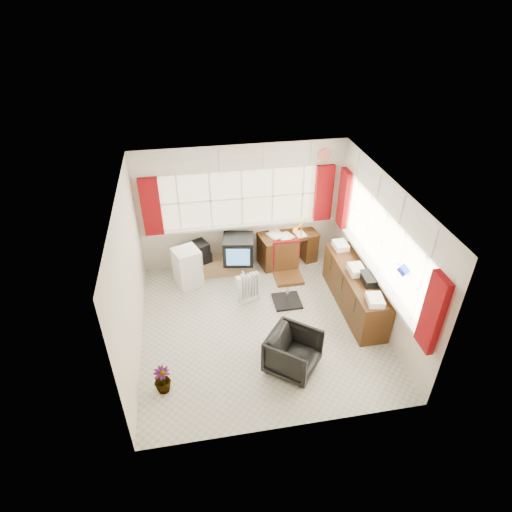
{
  "coord_description": "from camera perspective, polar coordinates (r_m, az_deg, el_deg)",
  "views": [
    {
      "loc": [
        -1.03,
        -5.34,
        5.09
      ],
      "look_at": [
        0.02,
        0.55,
        1.06
      ],
      "focal_mm": 30.0,
      "sensor_mm": 36.0,
      "label": 1
    }
  ],
  "objects": [
    {
      "name": "ground",
      "position": [
        7.45,
        0.62,
        -9.17
      ],
      "size": [
        4.0,
        4.0,
        0.0
      ],
      "primitive_type": "plane",
      "color": "beige",
      "rests_on": "ground"
    },
    {
      "name": "room_walls",
      "position": [
        6.51,
        0.7,
        0.5
      ],
      "size": [
        4.0,
        4.0,
        4.0
      ],
      "color": "beige",
      "rests_on": "ground"
    },
    {
      "name": "window_back",
      "position": [
        8.44,
        -1.78,
        4.53
      ],
      "size": [
        3.7,
        0.12,
        3.6
      ],
      "color": "beige",
      "rests_on": "room_walls"
    },
    {
      "name": "window_right",
      "position": [
        7.38,
        15.67,
        -1.65
      ],
      "size": [
        0.12,
        3.7,
        3.6
      ],
      "color": "beige",
      "rests_on": "room_walls"
    },
    {
      "name": "curtains",
      "position": [
        7.5,
        6.36,
        4.74
      ],
      "size": [
        3.83,
        3.83,
        1.15
      ],
      "color": "maroon",
      "rests_on": "room_walls"
    },
    {
      "name": "overhead_cabinets",
      "position": [
        7.21,
        7.06,
        10.5
      ],
      "size": [
        3.98,
        3.98,
        0.48
      ],
      "color": "white",
      "rests_on": "room_walls"
    },
    {
      "name": "desk",
      "position": [
        8.77,
        4.24,
        1.32
      ],
      "size": [
        1.25,
        0.79,
        0.71
      ],
      "color": "#4C2612",
      "rests_on": "ground"
    },
    {
      "name": "desk_lamp",
      "position": [
        8.36,
        6.11,
        4.12
      ],
      "size": [
        0.18,
        0.16,
        0.41
      ],
      "color": "#F1A60A",
      "rests_on": "desk"
    },
    {
      "name": "task_chair",
      "position": [
        7.64,
        4.12,
        -1.94
      ],
      "size": [
        0.49,
        0.52,
        1.18
      ],
      "color": "black",
      "rests_on": "ground"
    },
    {
      "name": "office_chair",
      "position": [
        6.56,
        4.98,
        -12.72
      ],
      "size": [
        1.01,
        1.0,
        0.66
      ],
      "primitive_type": "imported",
      "rotation": [
        0.0,
        0.0,
        0.9
      ],
      "color": "black",
      "rests_on": "ground"
    },
    {
      "name": "radiator",
      "position": [
        7.81,
        -0.97,
        -4.53
      ],
      "size": [
        0.41,
        0.26,
        0.57
      ],
      "color": "white",
      "rests_on": "ground"
    },
    {
      "name": "credenza",
      "position": [
        7.77,
        13.03,
        -4.32
      ],
      "size": [
        0.5,
        2.0,
        0.85
      ],
      "color": "#4C2612",
      "rests_on": "ground"
    },
    {
      "name": "file_tray",
      "position": [
        7.36,
        15.08,
        -2.91
      ],
      "size": [
        0.31,
        0.39,
        0.13
      ],
      "primitive_type": "cube",
      "rotation": [
        0.0,
        0.0,
        -0.03
      ],
      "color": "black",
      "rests_on": "credenza"
    },
    {
      "name": "tv_bench",
      "position": [
        8.64,
        -5.07,
        -1.27
      ],
      "size": [
        1.4,
        0.5,
        0.25
      ],
      "primitive_type": "cube",
      "color": "#A77B53",
      "rests_on": "ground"
    },
    {
      "name": "crt_tv",
      "position": [
        8.39,
        -2.36,
        0.87
      ],
      "size": [
        0.67,
        0.63,
        0.53
      ],
      "color": "black",
      "rests_on": "tv_bench"
    },
    {
      "name": "hifi_stack",
      "position": [
        8.45,
        -8.18,
        0.26
      ],
      "size": [
        0.68,
        0.57,
        0.41
      ],
      "color": "black",
      "rests_on": "tv_bench"
    },
    {
      "name": "mini_fridge",
      "position": [
        8.22,
        -9.11,
        -1.48
      ],
      "size": [
        0.58,
        0.58,
        0.77
      ],
      "color": "white",
      "rests_on": "ground"
    },
    {
      "name": "spray_bottle_a",
      "position": [
        8.26,
        -1.79,
        -2.87
      ],
      "size": [
        0.15,
        0.15,
        0.29
      ],
      "primitive_type": "imported",
      "rotation": [
        0.0,
        0.0,
        0.59
      ],
      "color": "white",
      "rests_on": "ground"
    },
    {
      "name": "spray_bottle_b",
      "position": [
        8.27,
        -0.29,
        -3.14
      ],
      "size": [
        0.11,
        0.11,
        0.2
      ],
      "primitive_type": "imported",
      "rotation": [
        0.0,
        0.0,
        -0.28
      ],
      "color": "#88CBC0",
      "rests_on": "ground"
    },
    {
      "name": "flower_vase",
      "position": [
        6.49,
        -12.39,
        -15.82
      ],
      "size": [
        0.31,
        0.31,
        0.43
      ],
      "primitive_type": "imported",
      "rotation": [
        0.0,
        0.0,
        0.32
      ],
      "color": "black",
      "rests_on": "ground"
    }
  ]
}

